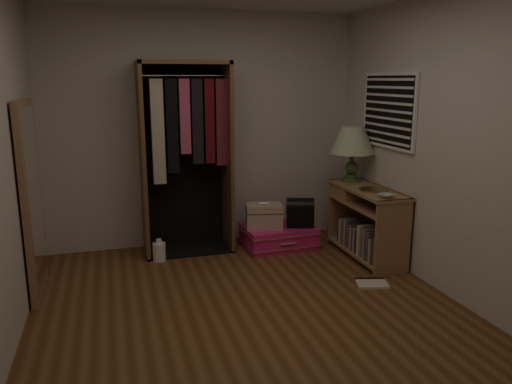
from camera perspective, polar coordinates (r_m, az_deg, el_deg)
The scene contains 13 objects.
ground at distance 4.14m, azimuth -0.26°, elevation -13.99°, with size 4.00×4.00×0.00m, color brown.
room_walls at distance 3.78m, azimuth 0.64°, elevation 7.25°, with size 3.52×4.02×2.60m.
console_bookshelf at distance 5.45m, azimuth 12.37°, elevation -3.13°, with size 0.42×1.12×0.75m.
open_wardrobe at distance 5.42m, azimuth -7.87°, elevation 5.69°, with size 0.95×0.50×2.05m.
floor_mirror at distance 4.71m, azimuth -24.26°, elevation -0.81°, with size 0.06×0.80×1.70m.
pink_suitcase at distance 5.69m, azimuth 2.58°, elevation -5.06°, with size 0.82×0.61×0.24m.
train_case at distance 5.54m, azimuth 0.92°, elevation -2.74°, with size 0.45×0.35×0.29m.
black_bag at distance 5.62m, azimuth 5.05°, elevation -2.25°, with size 0.34×0.27×0.33m.
table_lamp at distance 5.61m, azimuth 10.97°, elevation 5.69°, with size 0.64×0.64×0.61m.
brass_tray at distance 5.25m, azimuth 13.29°, elevation 0.27°, with size 0.35×0.35×0.02m.
ceramic_bowl at distance 4.95m, azimuth 14.61°, elevation -0.43°, with size 0.15×0.15×0.04m, color #9AB99B.
white_jug at distance 5.36m, azimuth -11.00°, elevation -6.69°, with size 0.17×0.17×0.24m.
floor_book at distance 4.84m, azimuth 13.04°, elevation -10.08°, with size 0.33×0.29×0.03m.
Camera 1 is at (-1.03, -3.55, 1.86)m, focal length 35.00 mm.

